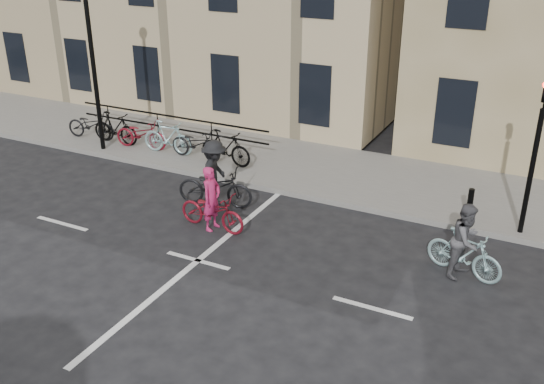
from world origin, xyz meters
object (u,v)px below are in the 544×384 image
at_px(lamp_post, 91,44).
at_px(cyclist_dark, 215,180).
at_px(cyclist_pink, 212,208).
at_px(cyclist_grey, 465,247).
at_px(traffic_light, 537,139).

relative_size(lamp_post, cyclist_dark, 2.49).
height_order(cyclist_pink, cyclist_grey, cyclist_grey).
distance_m(lamp_post, cyclist_dark, 6.27).
distance_m(cyclist_pink, cyclist_grey, 5.86).
xyz_separation_m(traffic_light, cyclist_pink, (-6.73, -2.87, -1.90)).
bearing_deg(traffic_light, cyclist_pink, -156.90).
distance_m(lamp_post, cyclist_grey, 12.36).
bearing_deg(cyclist_pink, cyclist_dark, 31.84).
xyz_separation_m(cyclist_pink, cyclist_dark, (-0.63, 1.17, 0.15)).
xyz_separation_m(lamp_post, cyclist_grey, (11.80, -2.36, -2.83)).
bearing_deg(traffic_light, cyclist_grey, -111.39).
relative_size(cyclist_pink, cyclist_dark, 0.86).
bearing_deg(cyclist_grey, traffic_light, -4.99).
xyz_separation_m(traffic_light, lamp_post, (-12.70, 0.06, 1.04)).
height_order(cyclist_pink, cyclist_dark, cyclist_dark).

